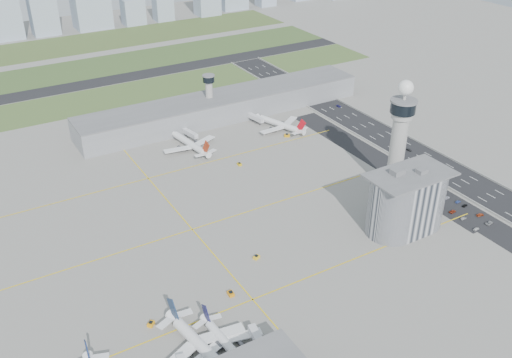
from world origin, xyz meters
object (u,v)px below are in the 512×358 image
car_lot_6 (489,223)px  car_lot_10 (447,198)px  car_lot_5 (423,195)px  car_lot_0 (476,229)px  car_lot_1 (463,218)px  jet_bridge_far_0 (184,132)px  car_lot_4 (429,200)px  car_hw_1 (409,150)px  tug_2 (231,293)px  airplane_far_b (279,121)px  airplane_near_b (202,342)px  car_lot_2 (453,211)px  airplane_far_a (189,139)px  jet_bridge_near_2 (265,355)px  tug_5 (287,135)px  car_lot_8 (465,205)px  airplane_near_c (228,341)px  tug_3 (256,257)px  admin_building (407,201)px  jet_bridge_far_1 (250,117)px  control_tower (400,133)px  car_hw_4 (279,85)px  secondary_tower (209,93)px  tug_4 (239,164)px  car_lot_7 (480,215)px  car_lot_11 (436,189)px  car_hw_2 (339,106)px  car_lot_9 (458,202)px

car_lot_6 → car_lot_10: car_lot_6 is taller
car_lot_5 → car_lot_6: (8.70, -37.40, 0.03)m
car_lot_0 → car_lot_1: car_lot_0 is taller
jet_bridge_far_0 → car_lot_4: bearing=19.3°
car_hw_1 → tug_2: bearing=-164.6°
airplane_far_b → airplane_near_b: bearing=121.2°
car_lot_2 → car_lot_6: (7.79, -17.02, 0.06)m
airplane_far_a → jet_bridge_near_2: bearing=156.1°
car_lot_2 → car_lot_4: (-2.10, 14.48, -0.01)m
car_lot_6 → tug_5: bearing=6.6°
car_lot_5 → car_lot_8: size_ratio=1.06×
airplane_near_c → tug_3: airplane_near_c is taller
admin_building → tug_5: admin_building is taller
car_lot_1 → jet_bridge_far_1: bearing=9.5°
airplane_far_a → airplane_near_b: bearing=149.0°
tug_2 → admin_building: bearing=3.1°
control_tower → car_hw_4: control_tower is taller
admin_building → airplane_near_c: 118.26m
secondary_tower → car_lot_4: 169.77m
tug_4 → car_lot_7: (80.52, -111.94, -0.22)m
tug_5 → car_lot_2: (23.96, -121.41, -0.46)m
secondary_tower → tug_3: bearing=-109.1°
car_lot_2 → secondary_tower: bearing=11.7°
car_lot_5 → car_lot_6: car_lot_6 is taller
tug_2 → car_lot_6: (138.38, -19.30, -0.31)m
jet_bridge_far_1 → tug_3: 158.17m
car_lot_5 → car_hw_1: size_ratio=1.03×
car_hw_4 → tug_3: bearing=-124.6°
admin_building → tug_3: size_ratio=14.02×
car_lot_11 → car_hw_2: (27.51, 123.68, 0.04)m
car_lot_7 → car_hw_4: bearing=3.4°
airplane_near_b → tug_4: airplane_near_b is taller
airplane_near_b → car_lot_9: bearing=90.7°
tug_4 → tug_5: tug_5 is taller
airplane_far_b → car_lot_11: 117.86m
tug_5 → car_lot_4: bearing=41.0°
control_tower → car_lot_1: 54.47m
tug_4 → control_tower: bearing=-48.7°
car_lot_2 → car_lot_5: size_ratio=1.12×
airplane_far_a → tug_4: airplane_far_a is taller
airplane_near_c → car_lot_2: airplane_near_c is taller
tug_5 → car_lot_0: size_ratio=0.95×
airplane_near_b → tug_2: airplane_near_b is taller
car_lot_10 → airplane_near_b: bearing=101.0°
car_lot_0 → car_lot_5: bearing=-7.4°
control_tower → airplane_near_b: control_tower is taller
airplane_near_c → jet_bridge_far_1: (114.45, 181.99, -2.25)m
car_lot_1 → car_lot_5: bearing=0.2°
car_lot_7 → car_hw_1: size_ratio=1.18×
secondary_tower → car_lot_7: (63.85, -184.61, -18.17)m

